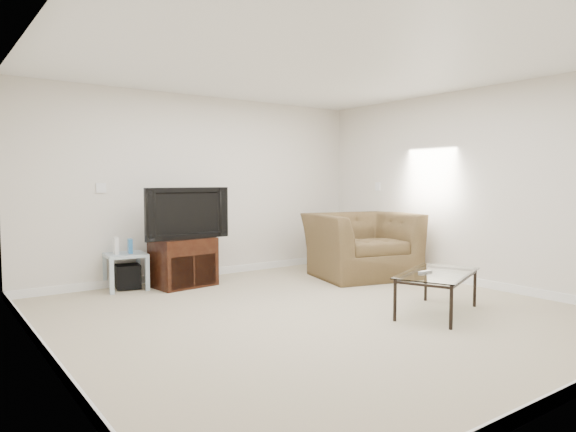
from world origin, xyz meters
TOP-DOWN VIEW (x-y plane):
  - floor at (0.00, 0.00)m, footprint 5.00×5.00m
  - ceiling at (0.00, 0.00)m, footprint 5.00×5.00m
  - wall_back at (0.00, 2.50)m, footprint 5.00×0.02m
  - wall_left at (-2.50, 0.00)m, footprint 0.02×5.00m
  - wall_right at (2.50, 0.00)m, footprint 0.02×5.00m
  - plate_back at (-1.40, 2.49)m, footprint 0.12×0.02m
  - plate_right_switch at (2.49, 1.60)m, footprint 0.02×0.09m
  - plate_right_outlet at (2.49, 1.30)m, footprint 0.02×0.08m
  - tv_stand at (-0.53, 2.05)m, footprint 0.79×0.59m
  - dvd_player at (-0.52, 2.01)m, footprint 0.47×0.36m
  - television at (-0.52, 2.02)m, footprint 1.04×0.24m
  - side_table at (-1.19, 2.28)m, footprint 0.51×0.51m
  - subwoofer at (-1.16, 2.30)m, footprint 0.33×0.33m
  - game_console at (-1.30, 2.27)m, footprint 0.07×0.15m
  - game_case at (-1.13, 2.26)m, footprint 0.07×0.14m
  - recliner at (1.77, 1.20)m, footprint 1.54×1.19m
  - coffee_table at (0.98, -0.71)m, footprint 1.21×0.96m
  - remote at (0.87, -0.64)m, footprint 0.17×0.05m

SIDE VIEW (x-z plane):
  - floor at x=0.00m, z-range 0.00..0.00m
  - subwoofer at x=-1.16m, z-range 0.01..0.30m
  - coffee_table at x=0.98m, z-range 0.00..0.42m
  - side_table at x=-1.19m, z-range 0.00..0.45m
  - plate_right_outlet at x=2.49m, z-range 0.24..0.36m
  - tv_stand at x=-0.53m, z-range 0.00..0.61m
  - remote at x=0.87m, z-range 0.42..0.44m
  - dvd_player at x=-0.52m, z-range 0.48..0.54m
  - game_case at x=-1.13m, z-range 0.45..0.62m
  - game_console at x=-1.30m, z-range 0.45..0.65m
  - recliner at x=1.77m, z-range 0.00..1.19m
  - television at x=-0.52m, z-range 0.61..1.26m
  - wall_back at x=0.00m, z-range 0.00..2.50m
  - wall_left at x=-2.50m, z-range 0.00..2.50m
  - wall_right at x=2.50m, z-range 0.00..2.50m
  - plate_back at x=-1.40m, z-range 1.19..1.31m
  - plate_right_switch at x=2.49m, z-range 1.19..1.31m
  - ceiling at x=0.00m, z-range 2.50..2.50m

